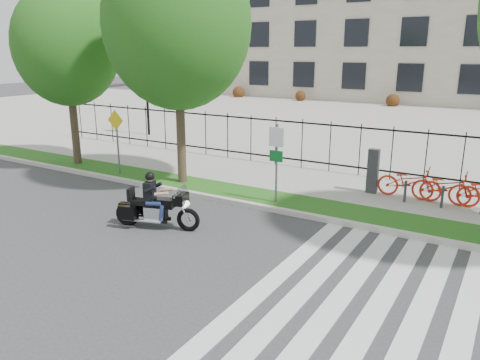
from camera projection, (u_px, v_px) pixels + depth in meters
The scene contains 13 objects.
ground at pixel (189, 259), 11.17m from camera, with size 120.00×120.00×0.00m, color #363638.
curb at pixel (269, 208), 14.53m from camera, with size 60.00×0.20×0.15m, color #B9B6AE.
grass_verge at pixel (281, 201), 15.23m from camera, with size 60.00×1.50×0.15m, color #1C4D13.
sidewalk at pixel (311, 183), 17.29m from camera, with size 60.00×3.50×0.15m, color #A09C96.
plaza at pixel (413, 123), 31.75m from camera, with size 80.00×34.00×0.10m, color #A09C96.
crosswalk_stripes at pixel (395, 317), 8.76m from camera, with size 5.70×8.00×0.01m, color silver, non-canonical shape.
iron_fence at pixel (330, 147), 18.44m from camera, with size 30.00×0.06×2.00m, color black, non-canonical shape.
lamp_post_left at pixel (146, 80), 26.18m from camera, with size 1.06×0.70×4.25m.
street_tree_0 at pixel (67, 46), 18.75m from camera, with size 4.21×4.21×7.28m.
street_tree_1 at pixel (177, 24), 15.75m from camera, with size 5.03×5.03×8.41m.
sign_pole_regulatory at pixel (276, 153), 14.49m from camera, with size 0.50×0.09×2.50m.
sign_pole_warning at pixel (117, 133), 17.91m from camera, with size 0.78×0.09×2.49m.
motorcycle_rider at pixel (156, 206), 12.98m from camera, with size 2.45×1.15×1.95m.
Camera 1 is at (6.35, -8.14, 4.83)m, focal length 35.00 mm.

